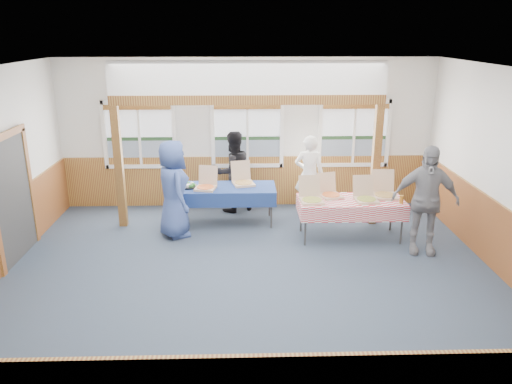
# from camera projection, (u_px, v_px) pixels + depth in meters

# --- Properties ---
(floor) EXTENTS (8.00, 8.00, 0.00)m
(floor) POSITION_uv_depth(u_px,v_px,m) (251.00, 278.00, 7.89)
(floor) COLOR #2C3847
(floor) RESTS_ON ground
(ceiling) EXTENTS (8.00, 8.00, 0.00)m
(ceiling) POSITION_uv_depth(u_px,v_px,m) (250.00, 70.00, 6.89)
(ceiling) COLOR white
(ceiling) RESTS_ON wall_back
(wall_back) EXTENTS (8.00, 0.00, 8.00)m
(wall_back) POSITION_uv_depth(u_px,v_px,m) (247.00, 134.00, 10.71)
(wall_back) COLOR silver
(wall_back) RESTS_ON floor
(wall_front) EXTENTS (8.00, 0.00, 8.00)m
(wall_front) POSITION_uv_depth(u_px,v_px,m) (259.00, 305.00, 4.07)
(wall_front) COLOR silver
(wall_front) RESTS_ON floor
(wainscot_back) EXTENTS (7.98, 0.05, 1.10)m
(wainscot_back) POSITION_uv_depth(u_px,v_px,m) (248.00, 181.00, 11.02)
(wainscot_back) COLOR brown
(wainscot_back) RESTS_ON floor
(wainscot_right) EXTENTS (0.05, 6.98, 1.10)m
(wainscot_right) POSITION_uv_depth(u_px,v_px,m) (503.00, 243.00, 7.83)
(wainscot_right) COLOR brown
(wainscot_right) RESTS_ON floor
(cased_opening) EXTENTS (0.06, 1.30, 2.10)m
(cased_opening) POSITION_uv_depth(u_px,v_px,m) (12.00, 199.00, 8.31)
(cased_opening) COLOR #313131
(cased_opening) RESTS_ON wall_left
(window_left) EXTENTS (1.56, 0.10, 1.46)m
(window_left) POSITION_uv_depth(u_px,v_px,m) (139.00, 131.00, 10.59)
(window_left) COLOR white
(window_left) RESTS_ON wall_back
(window_mid) EXTENTS (1.56, 0.10, 1.46)m
(window_mid) POSITION_uv_depth(u_px,v_px,m) (247.00, 131.00, 10.65)
(window_mid) COLOR white
(window_mid) RESTS_ON wall_back
(window_right) EXTENTS (1.56, 0.10, 1.46)m
(window_right) POSITION_uv_depth(u_px,v_px,m) (354.00, 130.00, 10.71)
(window_right) COLOR white
(window_right) RESTS_ON wall_back
(post_left) EXTENTS (0.15, 0.15, 2.40)m
(post_left) POSITION_uv_depth(u_px,v_px,m) (119.00, 167.00, 9.63)
(post_left) COLOR #522812
(post_left) RESTS_ON floor
(post_right) EXTENTS (0.15, 0.15, 2.40)m
(post_right) POSITION_uv_depth(u_px,v_px,m) (376.00, 165.00, 9.77)
(post_right) COLOR #522812
(post_right) RESTS_ON floor
(cross_beam) EXTENTS (5.15, 0.18, 0.18)m
(cross_beam) POSITION_uv_depth(u_px,v_px,m) (248.00, 100.00, 9.30)
(cross_beam) COLOR #522812
(cross_beam) RESTS_ON post_left
(table_left) EXTENTS (2.13, 1.52, 0.76)m
(table_left) POSITION_uv_depth(u_px,v_px,m) (226.00, 189.00, 9.93)
(table_left) COLOR #313131
(table_left) RESTS_ON floor
(table_right) EXTENTS (2.10, 1.49, 0.76)m
(table_right) POSITION_uv_depth(u_px,v_px,m) (351.00, 202.00, 9.19)
(table_right) COLOR #313131
(table_right) RESTS_ON floor
(pizza_box_a) EXTENTS (0.46, 0.53, 0.42)m
(pizza_box_a) POSITION_uv_depth(u_px,v_px,m) (206.00, 186.00, 9.78)
(pizza_box_a) COLOR tan
(pizza_box_a) RESTS_ON table_left
(pizza_box_b) EXTENTS (0.50, 0.57, 0.43)m
(pizza_box_b) POSITION_uv_depth(u_px,v_px,m) (243.00, 181.00, 10.06)
(pizza_box_b) COLOR tan
(pizza_box_b) RESTS_ON table_left
(pizza_box_c) EXTENTS (0.43, 0.52, 0.43)m
(pizza_box_c) POSITION_uv_depth(u_px,v_px,m) (311.00, 198.00, 9.04)
(pizza_box_c) COLOR tan
(pizza_box_c) RESTS_ON table_right
(pizza_box_d) EXTENTS (0.48, 0.54, 0.41)m
(pizza_box_d) POSITION_uv_depth(u_px,v_px,m) (330.00, 193.00, 9.33)
(pizza_box_d) COLOR tan
(pizza_box_d) RESTS_ON table_right
(pizza_box_e) EXTENTS (0.42, 0.50, 0.42)m
(pizza_box_e) POSITION_uv_depth(u_px,v_px,m) (366.00, 197.00, 9.09)
(pizza_box_e) COLOR tan
(pizza_box_e) RESTS_ON table_right
(pizza_box_f) EXTENTS (0.45, 0.54, 0.46)m
(pizza_box_f) POSITION_uv_depth(u_px,v_px,m) (384.00, 193.00, 9.31)
(pizza_box_f) COLOR tan
(pizza_box_f) RESTS_ON table_right
(veggie_tray) EXTENTS (0.37, 0.37, 0.09)m
(veggie_tray) POSITION_uv_depth(u_px,v_px,m) (188.00, 186.00, 9.88)
(veggie_tray) COLOR black
(veggie_tray) RESTS_ON table_left
(drink_glass) EXTENTS (0.07, 0.07, 0.15)m
(drink_glass) POSITION_uv_depth(u_px,v_px,m) (401.00, 200.00, 8.94)
(drink_glass) COLOR #A2681B
(drink_glass) RESTS_ON table_right
(woman_white) EXTENTS (0.69, 0.52, 1.69)m
(woman_white) POSITION_uv_depth(u_px,v_px,m) (309.00, 175.00, 10.40)
(woman_white) COLOR white
(woman_white) RESTS_ON floor
(woman_black) EXTENTS (1.05, 0.97, 1.74)m
(woman_black) POSITION_uv_depth(u_px,v_px,m) (233.00, 172.00, 10.55)
(woman_black) COLOR black
(woman_black) RESTS_ON floor
(man_blue) EXTENTS (0.90, 1.06, 1.84)m
(man_blue) POSITION_uv_depth(u_px,v_px,m) (173.00, 189.00, 9.24)
(man_blue) COLOR #364B88
(man_blue) RESTS_ON floor
(person_grey) EXTENTS (1.19, 0.67, 1.92)m
(person_grey) POSITION_uv_depth(u_px,v_px,m) (425.00, 200.00, 8.52)
(person_grey) COLOR gray
(person_grey) RESTS_ON floor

